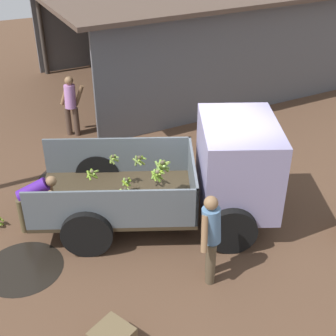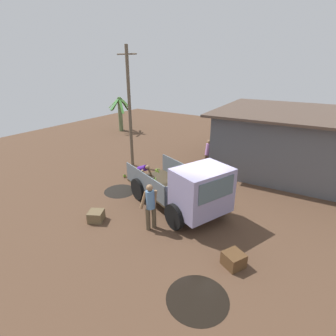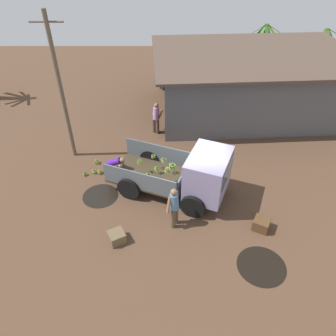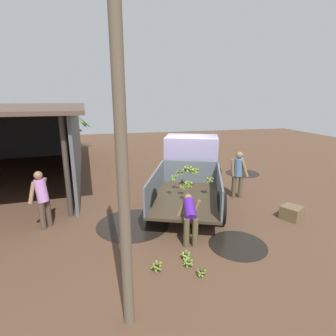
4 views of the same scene
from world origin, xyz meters
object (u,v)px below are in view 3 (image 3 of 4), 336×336
at_px(banana_bunch_on_ground_0, 94,171).
at_px(wooden_crate_0, 117,237).
at_px(utility_pole, 61,90).
at_px(person_worker_loading, 114,165).
at_px(cargo_truck, 195,175).
at_px(wooden_crate_1, 261,224).
at_px(banana_bunch_on_ground_1, 97,161).
at_px(banana_bunch_on_ground_3, 100,171).
at_px(person_foreground_visitor, 174,206).
at_px(person_bystander_near_shed, 156,117).
at_px(banana_bunch_on_ground_2, 85,174).

distance_m(banana_bunch_on_ground_0, wooden_crate_0, 3.99).
relative_size(utility_pole, person_worker_loading, 5.63).
xyz_separation_m(cargo_truck, wooden_crate_0, (-2.79, -2.26, -0.91)).
relative_size(cargo_truck, wooden_crate_0, 9.54).
xyz_separation_m(banana_bunch_on_ground_0, wooden_crate_1, (6.55, -3.13, 0.11)).
relative_size(cargo_truck, utility_pole, 0.79).
relative_size(banana_bunch_on_ground_1, banana_bunch_on_ground_3, 1.05).
xyz_separation_m(utility_pole, person_worker_loading, (2.12, -1.71, -2.55)).
bearing_deg(person_foreground_visitor, banana_bunch_on_ground_1, -20.43).
bearing_deg(banana_bunch_on_ground_0, banana_bunch_on_ground_3, -6.35).
xyz_separation_m(person_bystander_near_shed, wooden_crate_0, (-1.17, -7.04, -0.71)).
bearing_deg(cargo_truck, wooden_crate_1, -14.57).
xyz_separation_m(person_foreground_visitor, banana_bunch_on_ground_3, (-3.17, 2.93, -0.83)).
bearing_deg(wooden_crate_1, cargo_truck, 143.68).
distance_m(person_worker_loading, wooden_crate_0, 3.43).
xyz_separation_m(person_bystander_near_shed, banana_bunch_on_ground_0, (-2.63, -3.34, -0.80)).
height_order(banana_bunch_on_ground_3, wooden_crate_0, wooden_crate_0).
distance_m(banana_bunch_on_ground_2, wooden_crate_1, 7.52).
distance_m(banana_bunch_on_ground_0, wooden_crate_1, 7.26).
xyz_separation_m(banana_bunch_on_ground_0, banana_bunch_on_ground_3, (0.27, -0.03, 0.01)).
relative_size(person_foreground_visitor, banana_bunch_on_ground_0, 7.39).
bearing_deg(utility_pole, wooden_crate_1, -30.39).
relative_size(cargo_truck, person_foreground_visitor, 2.95).
bearing_deg(person_foreground_visitor, utility_pole, -17.01).
xyz_separation_m(utility_pole, banana_bunch_on_ground_0, (1.13, -1.37, -3.14)).
bearing_deg(banana_bunch_on_ground_2, wooden_crate_0, -62.90).
relative_size(person_worker_loading, banana_bunch_on_ground_3, 4.71).
height_order(banana_bunch_on_ground_0, wooden_crate_1, wooden_crate_1).
relative_size(cargo_truck, banana_bunch_on_ground_1, 20.00).
xyz_separation_m(banana_bunch_on_ground_1, banana_bunch_on_ground_3, (0.24, -0.71, -0.01)).
bearing_deg(person_worker_loading, cargo_truck, -7.74).
height_order(banana_bunch_on_ground_1, wooden_crate_0, wooden_crate_0).
relative_size(person_bystander_near_shed, banana_bunch_on_ground_3, 6.83).
bearing_deg(utility_pole, person_worker_loading, -39.00).
bearing_deg(banana_bunch_on_ground_2, banana_bunch_on_ground_0, 23.89).
xyz_separation_m(person_bystander_near_shed, banana_bunch_on_ground_1, (-2.61, -2.65, -0.78)).
bearing_deg(person_foreground_visitor, wooden_crate_1, -156.82).
height_order(person_foreground_visitor, person_bystander_near_shed, person_foreground_visitor).
bearing_deg(wooden_crate_1, banana_bunch_on_ground_3, 153.70).
bearing_deg(wooden_crate_1, person_foreground_visitor, 176.75).
relative_size(cargo_truck, person_worker_loading, 4.47).
relative_size(person_foreground_visitor, person_worker_loading, 1.51).
relative_size(person_foreground_visitor, banana_bunch_on_ground_2, 8.10).
distance_m(cargo_truck, wooden_crate_0, 3.70).
xyz_separation_m(utility_pole, person_bystander_near_shed, (3.76, 1.96, -2.34)).
bearing_deg(person_foreground_visitor, person_worker_loading, -20.39).
relative_size(person_worker_loading, wooden_crate_0, 2.13).
height_order(person_worker_loading, banana_bunch_on_ground_2, person_worker_loading).
height_order(person_worker_loading, wooden_crate_1, person_worker_loading).
xyz_separation_m(cargo_truck, person_worker_loading, (-3.27, 1.10, -0.41)).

